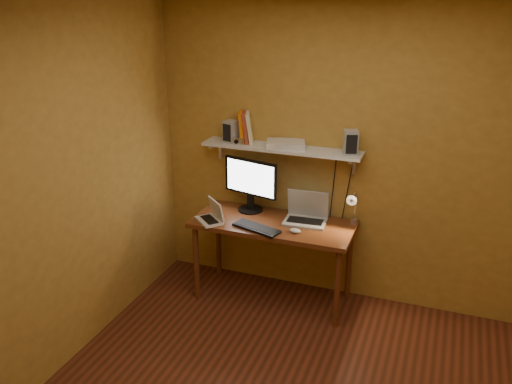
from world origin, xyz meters
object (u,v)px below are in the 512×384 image
at_px(monitor, 250,182).
at_px(router, 286,144).
at_px(desk, 273,231).
at_px(laptop, 306,213).
at_px(keyboard, 257,228).
at_px(shelf_camera, 237,141).
at_px(wall_shelf, 281,149).
at_px(netbook, 212,215).
at_px(speaker_right, 351,142).
at_px(mouse, 295,231).
at_px(speaker_left, 231,132).
at_px(desk_lamp, 353,205).

height_order(monitor, router, router).
height_order(desk, laptop, laptop).
distance_m(keyboard, shelf_camera, 0.78).
height_order(wall_shelf, shelf_camera, shelf_camera).
distance_m(netbook, shelf_camera, 0.68).
height_order(shelf_camera, router, shelf_camera).
distance_m(laptop, speaker_right, 0.74).
height_order(monitor, netbook, monitor).
bearing_deg(laptop, router, 157.52).
height_order(monitor, speaker_right, speaker_right).
relative_size(keyboard, mouse, 4.22).
bearing_deg(speaker_left, router, 19.36).
bearing_deg(speaker_right, monitor, 161.15).
xyz_separation_m(desk_lamp, shelf_camera, (-1.04, 0.00, 0.45)).
distance_m(monitor, router, 0.50).
distance_m(desk, laptop, 0.33).
height_order(monitor, keyboard, monitor).
bearing_deg(shelf_camera, mouse, -23.35).
relative_size(mouse, desk_lamp, 0.27).
bearing_deg(keyboard, shelf_camera, 151.07).
height_order(wall_shelf, mouse, wall_shelf).
distance_m(netbook, speaker_right, 1.33).
bearing_deg(monitor, wall_shelf, 17.34).
xyz_separation_m(laptop, shelf_camera, (-0.64, 0.00, 0.58)).
distance_m(wall_shelf, desk_lamp, 0.77).
distance_m(mouse, speaker_right, 0.85).
relative_size(wall_shelf, laptop, 3.77).
bearing_deg(netbook, router, 75.76).
relative_size(speaker_right, router, 0.62).
relative_size(monitor, netbook, 1.72).
height_order(keyboard, desk_lamp, desk_lamp).
bearing_deg(monitor, shelf_camera, -142.34).
xyz_separation_m(monitor, keyboard, (0.20, -0.37, -0.26)).
bearing_deg(speaker_right, netbook, 178.23).
bearing_deg(desk, wall_shelf, 90.00).
bearing_deg(router, mouse, -59.35).
bearing_deg(wall_shelf, speaker_right, -1.32).
distance_m(desk, shelf_camera, 0.84).
bearing_deg(wall_shelf, speaker_left, -177.88).
relative_size(desk_lamp, shelf_camera, 3.69).
bearing_deg(shelf_camera, keyboard, -46.79).
bearing_deg(shelf_camera, monitor, 24.48).
xyz_separation_m(netbook, speaker_right, (1.10, 0.35, 0.67)).
xyz_separation_m(shelf_camera, router, (0.42, 0.07, -0.00)).
relative_size(desk_lamp, speaker_right, 1.87).
bearing_deg(shelf_camera, wall_shelf, 10.05).
distance_m(keyboard, speaker_left, 0.89).
relative_size(desk, monitor, 2.66).
bearing_deg(speaker_left, shelf_camera, -16.05).
relative_size(wall_shelf, keyboard, 3.30).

